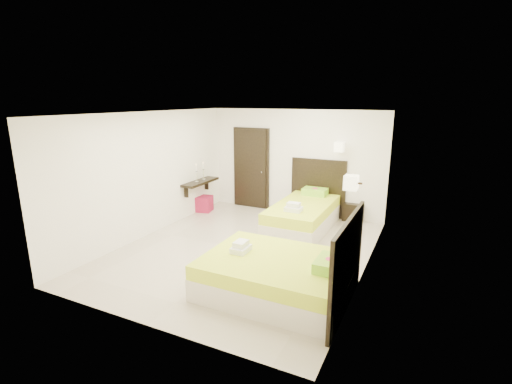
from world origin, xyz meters
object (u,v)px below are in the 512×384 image
at_px(nightstand, 354,211).
at_px(ottoman, 204,204).
at_px(bed_single, 304,214).
at_px(bed_double, 281,275).

distance_m(nightstand, ottoman, 3.79).
xyz_separation_m(bed_single, nightstand, (0.90, 1.07, -0.13)).
bearing_deg(nightstand, bed_single, -130.37).
xyz_separation_m(bed_double, ottoman, (-3.38, 3.05, -0.11)).
bearing_deg(nightstand, bed_double, -94.41).
distance_m(bed_double, ottoman, 4.55).
xyz_separation_m(bed_double, nightstand, (0.28, 4.01, -0.10)).
bearing_deg(ottoman, nightstand, 14.75).
bearing_deg(bed_double, nightstand, 85.98).
distance_m(bed_double, nightstand, 4.02).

